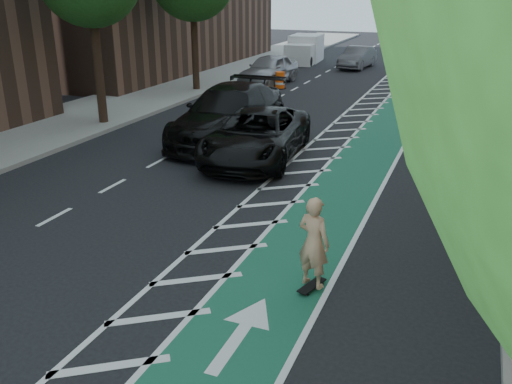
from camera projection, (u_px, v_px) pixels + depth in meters
The scene contains 16 objects.
ground at pixel (166, 238), 12.33m from camera, with size 120.00×120.00×0.00m, color black.
bike_lane at pixel (377, 141), 19.95m from camera, with size 2.00×90.00×0.01m, color #164F3A.
buffer_strip at pixel (337, 137), 20.47m from camera, with size 1.40×90.00×0.01m, color silver.
sidewalk_left at pixel (97, 112), 24.28m from camera, with size 5.00×90.00×0.15m, color gray.
curb_right at pixel (496, 151), 18.51m from camera, with size 0.12×90.00×0.16m, color gray.
curb_left at pixel (144, 116), 23.42m from camera, with size 0.12×90.00×0.16m, color gray.
skateboard at pixel (312, 285), 10.23m from camera, with size 0.41×0.75×0.10m.
skateboarder at pixel (314, 242), 9.91m from camera, with size 0.65×0.43×1.78m, color #DCA77B.
suv_near at pixel (256, 135), 17.74m from camera, with size 2.67×5.80×1.61m, color black.
suv_far at pixel (230, 114), 19.81m from camera, with size 2.76×6.79×1.97m, color black.
car_silver at pixel (269, 69), 31.37m from camera, with size 1.98×4.92×1.68m, color #A4A4A9.
car_grey at pixel (357, 57), 37.42m from camera, with size 1.54×4.42×1.46m, color #5D5C62.
box_truck at pixel (304, 50), 40.22m from camera, with size 2.44×4.82×1.94m.
barrel_a at pixel (218, 133), 19.26m from camera, with size 0.74×0.74×1.01m.
barrel_b at pixel (264, 98), 25.34m from camera, with size 0.72×0.72×0.98m.
barrel_c at pixel (280, 81), 30.03m from camera, with size 0.68×0.68×0.92m.
Camera 1 is at (6.05, -9.58, 5.39)m, focal length 38.00 mm.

